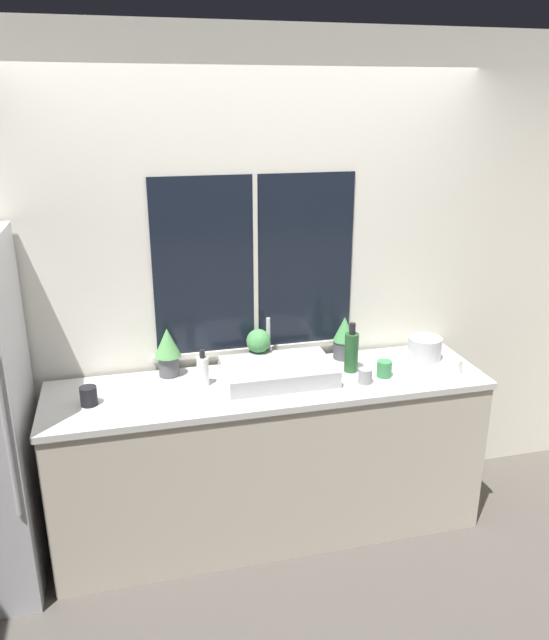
{
  "coord_description": "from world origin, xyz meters",
  "views": [
    {
      "loc": [
        -0.71,
        -2.63,
        2.33
      ],
      "look_at": [
        0.03,
        0.29,
        1.27
      ],
      "focal_mm": 35.0,
      "sensor_mm": 36.0,
      "label": 1
    }
  ],
  "objects_px": {
    "potted_plant_center": "(258,348)",
    "potted_plant_right": "(344,337)",
    "soap_bottle": "(203,371)",
    "mug_green": "(384,369)",
    "kettle": "(425,347)",
    "mug_grey": "(365,376)",
    "sink": "(278,371)",
    "mug_white": "(453,366)",
    "potted_plant_left": "(168,349)",
    "bottle_tall": "(351,351)",
    "mug_black": "(89,396)"
  },
  "relations": [
    {
      "from": "mug_grey",
      "to": "bottle_tall",
      "type": "bearing_deg",
      "value": 96.08
    },
    {
      "from": "mug_green",
      "to": "potted_plant_center",
      "type": "bearing_deg",
      "value": 154.72
    },
    {
      "from": "sink",
      "to": "bottle_tall",
      "type": "bearing_deg",
      "value": 0.69
    },
    {
      "from": "kettle",
      "to": "potted_plant_center",
      "type": "bearing_deg",
      "value": 172.49
    },
    {
      "from": "soap_bottle",
      "to": "mug_black",
      "type": "distance_m",
      "value": 0.58
    },
    {
      "from": "bottle_tall",
      "to": "mug_black",
      "type": "distance_m",
      "value": 1.4
    },
    {
      "from": "potted_plant_right",
      "to": "potted_plant_left",
      "type": "bearing_deg",
      "value": 180.0
    },
    {
      "from": "soap_bottle",
      "to": "kettle",
      "type": "bearing_deg",
      "value": 2.15
    },
    {
      "from": "mug_white",
      "to": "mug_grey",
      "type": "height_order",
      "value": "mug_grey"
    },
    {
      "from": "mug_green",
      "to": "potted_plant_right",
      "type": "bearing_deg",
      "value": 112.63
    },
    {
      "from": "potted_plant_center",
      "to": "potted_plant_right",
      "type": "bearing_deg",
      "value": -0.0
    },
    {
      "from": "mug_white",
      "to": "kettle",
      "type": "bearing_deg",
      "value": 107.92
    },
    {
      "from": "mug_grey",
      "to": "potted_plant_center",
      "type": "bearing_deg",
      "value": 144.91
    },
    {
      "from": "potted_plant_right",
      "to": "mug_grey",
      "type": "distance_m",
      "value": 0.36
    },
    {
      "from": "bottle_tall",
      "to": "kettle",
      "type": "distance_m",
      "value": 0.48
    },
    {
      "from": "potted_plant_right",
      "to": "mug_white",
      "type": "distance_m",
      "value": 0.62
    },
    {
      "from": "soap_bottle",
      "to": "sink",
      "type": "bearing_deg",
      "value": -2.23
    },
    {
      "from": "mug_black",
      "to": "kettle",
      "type": "distance_m",
      "value": 1.87
    },
    {
      "from": "soap_bottle",
      "to": "potted_plant_center",
      "type": "bearing_deg",
      "value": 27.36
    },
    {
      "from": "soap_bottle",
      "to": "mug_green",
      "type": "distance_m",
      "value": 0.98
    },
    {
      "from": "potted_plant_center",
      "to": "mug_black",
      "type": "distance_m",
      "value": 0.95
    },
    {
      "from": "potted_plant_left",
      "to": "mug_green",
      "type": "xyz_separation_m",
      "value": [
        1.13,
        -0.3,
        -0.11
      ]
    },
    {
      "from": "mug_black",
      "to": "mug_grey",
      "type": "height_order",
      "value": "mug_black"
    },
    {
      "from": "potted_plant_left",
      "to": "potted_plant_right",
      "type": "xyz_separation_m",
      "value": [
        1.0,
        -0.0,
        -0.02
      ]
    },
    {
      "from": "potted_plant_left",
      "to": "mug_green",
      "type": "distance_m",
      "value": 1.17
    },
    {
      "from": "sink",
      "to": "mug_grey",
      "type": "distance_m",
      "value": 0.46
    },
    {
      "from": "soap_bottle",
      "to": "mug_grey",
      "type": "distance_m",
      "value": 0.85
    },
    {
      "from": "potted_plant_center",
      "to": "sink",
      "type": "bearing_deg",
      "value": -71.73
    },
    {
      "from": "sink",
      "to": "mug_white",
      "type": "relative_size",
      "value": 6.45
    },
    {
      "from": "kettle",
      "to": "mug_grey",
      "type": "bearing_deg",
      "value": -153.84
    },
    {
      "from": "potted_plant_center",
      "to": "bottle_tall",
      "type": "height_order",
      "value": "bottle_tall"
    },
    {
      "from": "mug_green",
      "to": "kettle",
      "type": "height_order",
      "value": "kettle"
    },
    {
      "from": "sink",
      "to": "bottle_tall",
      "type": "xyz_separation_m",
      "value": [
        0.42,
        0.01,
        0.07
      ]
    },
    {
      "from": "sink",
      "to": "bottle_tall",
      "type": "height_order",
      "value": "bottle_tall"
    },
    {
      "from": "potted_plant_right",
      "to": "mug_green",
      "type": "relative_size",
      "value": 2.78
    },
    {
      "from": "potted_plant_left",
      "to": "soap_bottle",
      "type": "xyz_separation_m",
      "value": [
        0.16,
        -0.17,
        -0.07
      ]
    },
    {
      "from": "potted_plant_center",
      "to": "kettle",
      "type": "bearing_deg",
      "value": -7.51
    },
    {
      "from": "potted_plant_center",
      "to": "soap_bottle",
      "type": "bearing_deg",
      "value": -152.64
    },
    {
      "from": "potted_plant_left",
      "to": "mug_white",
      "type": "height_order",
      "value": "potted_plant_left"
    },
    {
      "from": "mug_white",
      "to": "kettle",
      "type": "distance_m",
      "value": 0.22
    },
    {
      "from": "potted_plant_center",
      "to": "mug_white",
      "type": "xyz_separation_m",
      "value": [
        1.02,
        -0.34,
        -0.07
      ]
    },
    {
      "from": "sink",
      "to": "soap_bottle",
      "type": "relative_size",
      "value": 2.89
    },
    {
      "from": "mug_green",
      "to": "mug_grey",
      "type": "distance_m",
      "value": 0.14
    },
    {
      "from": "potted_plant_center",
      "to": "mug_green",
      "type": "height_order",
      "value": "potted_plant_center"
    },
    {
      "from": "soap_bottle",
      "to": "kettle",
      "type": "xyz_separation_m",
      "value": [
        1.29,
        0.05,
        -0.01
      ]
    },
    {
      "from": "soap_bottle",
      "to": "potted_plant_left",
      "type": "bearing_deg",
      "value": 132.97
    },
    {
      "from": "soap_bottle",
      "to": "kettle",
      "type": "distance_m",
      "value": 1.29
    },
    {
      "from": "potted_plant_left",
      "to": "bottle_tall",
      "type": "bearing_deg",
      "value": -10.69
    },
    {
      "from": "potted_plant_left",
      "to": "bottle_tall",
      "type": "xyz_separation_m",
      "value": [
        0.98,
        -0.18,
        -0.04
      ]
    },
    {
      "from": "sink",
      "to": "potted_plant_center",
      "type": "distance_m",
      "value": 0.21
    }
  ]
}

